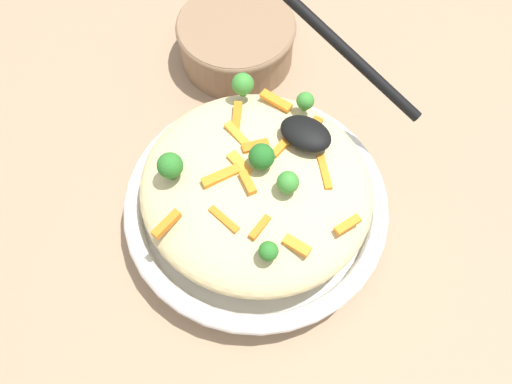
% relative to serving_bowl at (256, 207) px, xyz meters
% --- Properties ---
extents(ground_plane, '(2.40, 2.40, 0.00)m').
position_rel_serving_bowl_xyz_m(ground_plane, '(0.00, 0.00, -0.03)').
color(ground_plane, '#9E7F60').
extents(serving_bowl, '(0.30, 0.30, 0.05)m').
position_rel_serving_bowl_xyz_m(serving_bowl, '(0.00, 0.00, 0.00)').
color(serving_bowl, white).
rests_on(serving_bowl, ground_plane).
extents(pasta_mound, '(0.25, 0.24, 0.06)m').
position_rel_serving_bowl_xyz_m(pasta_mound, '(0.00, 0.00, 0.05)').
color(pasta_mound, '#DBC689').
rests_on(pasta_mound, serving_bowl).
extents(carrot_piece_0, '(0.03, 0.03, 0.01)m').
position_rel_serving_bowl_xyz_m(carrot_piece_0, '(0.02, -0.03, 0.08)').
color(carrot_piece_0, orange).
rests_on(carrot_piece_0, pasta_mound).
extents(carrot_piece_1, '(0.04, 0.01, 0.01)m').
position_rel_serving_bowl_xyz_m(carrot_piece_1, '(0.03, -0.09, 0.07)').
color(carrot_piece_1, orange).
rests_on(carrot_piece_1, pasta_mound).
extents(carrot_piece_2, '(0.01, 0.03, 0.01)m').
position_rel_serving_bowl_xyz_m(carrot_piece_2, '(-0.03, 0.05, 0.08)').
color(carrot_piece_2, orange).
rests_on(carrot_piece_2, pasta_mound).
extents(carrot_piece_3, '(0.03, 0.02, 0.01)m').
position_rel_serving_bowl_xyz_m(carrot_piece_3, '(0.04, -0.03, 0.08)').
color(carrot_piece_3, orange).
rests_on(carrot_piece_3, pasta_mound).
extents(carrot_piece_4, '(0.04, 0.01, 0.01)m').
position_rel_serving_bowl_xyz_m(carrot_piece_4, '(-0.00, 0.06, 0.07)').
color(carrot_piece_4, orange).
rests_on(carrot_piece_4, pasta_mound).
extents(carrot_piece_5, '(0.03, 0.04, 0.01)m').
position_rel_serving_bowl_xyz_m(carrot_piece_5, '(0.05, -0.05, 0.07)').
color(carrot_piece_5, orange).
rests_on(carrot_piece_5, pasta_mound).
extents(carrot_piece_6, '(0.02, 0.03, 0.01)m').
position_rel_serving_bowl_xyz_m(carrot_piece_6, '(-0.10, 0.00, 0.07)').
color(carrot_piece_6, orange).
rests_on(carrot_piece_6, pasta_mound).
extents(carrot_piece_7, '(0.03, 0.02, 0.01)m').
position_rel_serving_bowl_xyz_m(carrot_piece_7, '(0.02, -0.00, 0.08)').
color(carrot_piece_7, orange).
rests_on(carrot_piece_7, pasta_mound).
extents(carrot_piece_8, '(0.01, 0.03, 0.01)m').
position_rel_serving_bowl_xyz_m(carrot_piece_8, '(0.04, 0.09, 0.07)').
color(carrot_piece_8, orange).
rests_on(carrot_piece_8, pasta_mound).
extents(carrot_piece_9, '(0.03, 0.01, 0.01)m').
position_rel_serving_bowl_xyz_m(carrot_piece_9, '(-0.07, 0.05, 0.07)').
color(carrot_piece_9, orange).
rests_on(carrot_piece_9, pasta_mound).
extents(carrot_piece_10, '(0.01, 0.04, 0.01)m').
position_rel_serving_bowl_xyz_m(carrot_piece_10, '(-0.01, -0.04, 0.08)').
color(carrot_piece_10, orange).
rests_on(carrot_piece_10, pasta_mound).
extents(carrot_piece_11, '(0.03, 0.04, 0.01)m').
position_rel_serving_bowl_xyz_m(carrot_piece_11, '(-0.06, -0.04, 0.07)').
color(carrot_piece_11, orange).
rests_on(carrot_piece_11, pasta_mound).
extents(carrot_piece_12, '(0.01, 0.03, 0.01)m').
position_rel_serving_bowl_xyz_m(carrot_piece_12, '(-0.02, -0.08, 0.07)').
color(carrot_piece_12, orange).
rests_on(carrot_piece_12, pasta_mound).
extents(carrot_piece_13, '(0.03, 0.04, 0.01)m').
position_rel_serving_bowl_xyz_m(carrot_piece_13, '(0.03, 0.02, 0.08)').
color(carrot_piece_13, orange).
rests_on(carrot_piece_13, pasta_mound).
extents(carrot_piece_14, '(0.03, 0.02, 0.01)m').
position_rel_serving_bowl_xyz_m(carrot_piece_14, '(-0.00, 0.02, 0.08)').
color(carrot_piece_14, orange).
rests_on(carrot_piece_14, pasta_mound).
extents(broccoli_floret_0, '(0.02, 0.02, 0.03)m').
position_rel_serving_bowl_xyz_m(broccoli_floret_0, '(0.07, -0.08, 0.09)').
color(broccoli_floret_0, '#377928').
rests_on(broccoli_floret_0, pasta_mound).
extents(broccoli_floret_1, '(0.02, 0.02, 0.02)m').
position_rel_serving_bowl_xyz_m(broccoli_floret_1, '(-0.06, 0.07, 0.08)').
color(broccoli_floret_1, '#296820').
rests_on(broccoli_floret_1, pasta_mound).
extents(broccoli_floret_2, '(0.02, 0.02, 0.03)m').
position_rel_serving_bowl_xyz_m(broccoli_floret_2, '(-0.04, 0.00, 0.09)').
color(broccoli_floret_2, '#377928').
rests_on(broccoli_floret_2, pasta_mound).
extents(broccoli_floret_3, '(0.03, 0.03, 0.03)m').
position_rel_serving_bowl_xyz_m(broccoli_floret_3, '(0.07, 0.04, 0.09)').
color(broccoli_floret_3, '#296820').
rests_on(broccoli_floret_3, pasta_mound).
extents(broccoli_floret_4, '(0.02, 0.02, 0.02)m').
position_rel_serving_bowl_xyz_m(broccoli_floret_4, '(0.00, -0.10, 0.08)').
color(broccoli_floret_4, '#377928').
rests_on(broccoli_floret_4, pasta_mound).
extents(broccoli_floret_5, '(0.03, 0.03, 0.03)m').
position_rel_serving_bowl_xyz_m(broccoli_floret_5, '(-0.00, -0.01, 0.09)').
color(broccoli_floret_5, '#205B1C').
rests_on(broccoli_floret_5, pasta_mound).
extents(serving_spoon, '(0.17, 0.12, 0.09)m').
position_rel_serving_bowl_xyz_m(serving_spoon, '(-0.02, -0.10, 0.10)').
color(serving_spoon, black).
rests_on(serving_spoon, pasta_mound).
extents(companion_bowl, '(0.16, 0.16, 0.06)m').
position_rel_serving_bowl_xyz_m(companion_bowl, '(0.15, -0.19, 0.01)').
color(companion_bowl, '#8C6B4C').
rests_on(companion_bowl, ground_plane).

